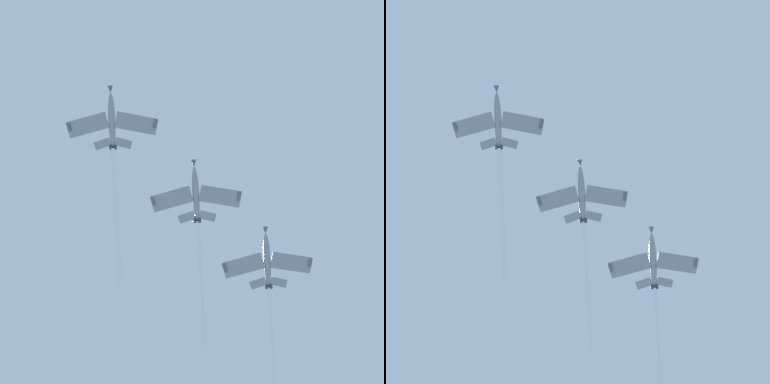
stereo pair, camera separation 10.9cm
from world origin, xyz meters
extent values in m
ellipsoid|color=gray|center=(22.75, -6.75, 166.00)|extent=(11.65, 4.46, 5.81)
cone|color=#595E60|center=(16.75, -8.30, 168.54)|extent=(2.17, 1.65, 1.72)
ellipsoid|color=black|center=(21.09, -7.18, 167.35)|extent=(3.09, 1.70, 1.90)
cube|color=gray|center=(24.76, -11.70, 165.60)|extent=(7.29, 9.53, 1.55)
cube|color=#595E60|center=(26.10, -15.59, 165.60)|extent=(1.84, 1.43, 0.79)
cube|color=gray|center=(22.11, -1.44, 165.60)|extent=(3.48, 9.03, 1.55)
cube|color=#595E60|center=(21.39, 2.61, 165.60)|extent=(1.72, 0.71, 0.79)
cube|color=gray|center=(27.80, -7.80, 164.10)|extent=(3.39, 3.96, 0.83)
cube|color=gray|center=(26.66, -3.38, 164.10)|extent=(1.94, 3.70, 0.83)
cube|color=#595E60|center=(27.57, -5.50, 165.47)|extent=(3.22, 1.00, 3.50)
cylinder|color=#38383D|center=(28.02, -5.85, 163.70)|extent=(1.39, 1.08, 1.12)
cylinder|color=#38383D|center=(27.80, -4.98, 163.70)|extent=(1.39, 1.08, 1.12)
cylinder|color=white|center=(41.37, -1.94, 158.00)|extent=(27.22, 8.02, 12.25)
ellipsoid|color=gray|center=(41.90, -19.94, 159.38)|extent=(11.69, 4.20, 5.78)
cone|color=#595E60|center=(35.86, -21.35, 161.90)|extent=(2.16, 1.61, 1.71)
ellipsoid|color=black|center=(40.23, -20.33, 160.72)|extent=(3.08, 1.64, 1.89)
cube|color=gray|center=(43.80, -24.94, 158.98)|extent=(7.14, 9.56, 1.54)
cube|color=#595E60|center=(45.04, -28.86, 158.98)|extent=(1.84, 1.40, 0.79)
cube|color=gray|center=(41.38, -14.62, 158.98)|extent=(3.54, 9.05, 1.54)
cube|color=#595E60|center=(40.77, -10.56, 158.98)|extent=(1.72, 0.73, 0.79)
cube|color=gray|center=(46.93, -21.11, 157.49)|extent=(3.34, 3.97, 0.83)
cube|color=gray|center=(45.90, -16.67, 157.49)|extent=(2.03, 3.73, 0.83)
cube|color=#595E60|center=(46.75, -18.81, 158.86)|extent=(3.23, 0.92, 3.50)
cylinder|color=#38383D|center=(47.20, -19.17, 157.10)|extent=(1.38, 1.06, 1.12)
cylinder|color=#38383D|center=(47.00, -18.29, 157.10)|extent=(1.38, 1.06, 1.12)
cylinder|color=white|center=(60.09, -15.69, 151.67)|extent=(26.12, 6.87, 11.47)
ellipsoid|color=gray|center=(59.80, -30.96, 154.37)|extent=(11.68, 4.13, 5.82)
cone|color=#595E60|center=(53.75, -32.33, 156.91)|extent=(2.15, 1.60, 1.72)
ellipsoid|color=black|center=(58.13, -31.34, 155.72)|extent=(3.08, 1.62, 1.90)
cube|color=gray|center=(61.66, -35.97, 153.97)|extent=(7.10, 9.57, 1.55)
cube|color=#595E60|center=(62.88, -39.90, 153.97)|extent=(1.84, 1.40, 0.79)
cube|color=gray|center=(59.31, -25.64, 153.97)|extent=(3.59, 9.07, 1.55)
cube|color=#595E60|center=(58.71, -21.57, 153.97)|extent=(1.72, 0.74, 0.79)
cube|color=gray|center=(64.81, -32.16, 152.47)|extent=(3.33, 3.98, 0.83)
cube|color=gray|center=(63.80, -27.71, 152.47)|extent=(2.04, 3.74, 0.83)
cube|color=#595E60|center=(64.65, -29.86, 153.84)|extent=(3.24, 0.90, 3.50)
cylinder|color=#38383D|center=(65.09, -30.22, 152.07)|extent=(1.38, 1.05, 1.12)
cylinder|color=#38383D|center=(64.89, -29.34, 152.07)|extent=(1.38, 1.05, 1.12)
cylinder|color=white|center=(78.70, -26.67, 146.30)|extent=(27.58, 7.09, 12.22)
camera|label=1|loc=(-38.59, -43.49, 1.72)|focal=76.89mm
camera|label=2|loc=(-38.62, -43.38, 1.72)|focal=76.89mm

